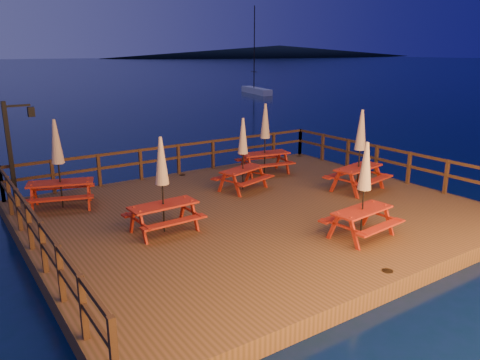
{
  "coord_description": "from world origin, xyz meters",
  "views": [
    {
      "loc": [
        -7.44,
        -10.17,
        4.81
      ],
      "look_at": [
        -0.16,
        0.6,
        1.17
      ],
      "focal_mm": 35.0,
      "sensor_mm": 36.0,
      "label": 1
    }
  ],
  "objects": [
    {
      "name": "ground",
      "position": [
        0.0,
        0.0,
        0.0
      ],
      "size": [
        500.0,
        500.0,
        0.0
      ],
      "primitive_type": "plane",
      "color": "#051532",
      "rests_on": "ground"
    },
    {
      "name": "deck",
      "position": [
        0.0,
        0.0,
        0.2
      ],
      "size": [
        12.0,
        10.0,
        0.4
      ],
      "primitive_type": "cube",
      "color": "#4E3519",
      "rests_on": "ground"
    },
    {
      "name": "picnic_table_1",
      "position": [
        0.8,
        1.86,
        1.61
      ],
      "size": [
        1.94,
        1.75,
        2.33
      ],
      "rotation": [
        0.0,
        0.0,
        0.29
      ],
      "color": "maroon",
      "rests_on": "deck"
    },
    {
      "name": "picnic_table_5",
      "position": [
        3.83,
        -0.27,
        1.75
      ],
      "size": [
        2.06,
        1.8,
        2.6
      ],
      "rotation": [
        0.0,
        0.0,
        0.18
      ],
      "color": "maroon",
      "rests_on": "deck"
    },
    {
      "name": "picnic_table_2",
      "position": [
        -2.88,
        -0.04,
        1.65
      ],
      "size": [
        1.73,
        1.44,
        2.41
      ],
      "rotation": [
        0.0,
        0.0,
        0.03
      ],
      "color": "maroon",
      "rests_on": "deck"
    },
    {
      "name": "deck_piles",
      "position": [
        0.0,
        0.0,
        -0.3
      ],
      "size": [
        11.44,
        9.44,
        1.4
      ],
      "color": "#361A11",
      "rests_on": "ground"
    },
    {
      "name": "picnic_table_4",
      "position": [
        2.64,
        3.13,
        1.73
      ],
      "size": [
        2.01,
        1.75,
        2.55
      ],
      "rotation": [
        0.0,
        0.0,
        -0.17
      ],
      "color": "maroon",
      "rests_on": "deck"
    },
    {
      "name": "sailboat",
      "position": [
        23.73,
        32.71,
        0.32
      ],
      "size": [
        2.52,
        6.47,
        9.5
      ],
      "rotation": [
        0.0,
        0.0,
        -0.23
      ],
      "color": "silver",
      "rests_on": "ground"
    },
    {
      "name": "lamp_post",
      "position": [
        -5.39,
        4.55,
        2.2
      ],
      "size": [
        0.85,
        0.18,
        3.0
      ],
      "color": "black",
      "rests_on": "deck"
    },
    {
      "name": "picnic_table_3",
      "position": [
        0.94,
        -3.03,
        1.62
      ],
      "size": [
        1.77,
        1.51,
        2.35
      ],
      "rotation": [
        0.0,
        0.0,
        0.1
      ],
      "color": "maroon",
      "rests_on": "deck"
    },
    {
      "name": "headland_right",
      "position": [
        185.0,
        230.0,
        3.5
      ],
      "size": [
        230.4,
        86.4,
        7.0
      ],
      "primitive_type": "ellipsoid",
      "color": "black",
      "rests_on": "ground"
    },
    {
      "name": "railing",
      "position": [
        0.0,
        1.78,
        1.16
      ],
      "size": [
        11.8,
        9.75,
        1.1
      ],
      "color": "#361A11",
      "rests_on": "deck"
    },
    {
      "name": "picnic_table_0",
      "position": [
        -4.52,
        3.29,
        1.73
      ],
      "size": [
        2.16,
        1.96,
        2.56
      ],
      "rotation": [
        0.0,
        0.0,
        -0.32
      ],
      "color": "maroon",
      "rests_on": "deck"
    }
  ]
}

